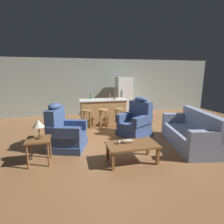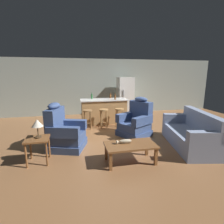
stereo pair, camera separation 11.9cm
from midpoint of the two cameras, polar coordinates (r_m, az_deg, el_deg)
The scene contains 17 objects.
ground_plane at distance 5.70m, azimuth 0.33°, elevation -7.18°, with size 12.00×12.00×0.00m.
back_wall at distance 8.47m, azimuth -4.38°, elevation 8.19°, with size 12.00×0.05×2.60m.
coffee_table at distance 3.88m, azimuth 6.91°, elevation -11.12°, with size 1.10×0.60×0.42m.
fish_figurine at distance 3.87m, azimuth 4.77°, elevation -9.55°, with size 0.34×0.10×0.10m.
couch at distance 5.14m, azimuth 25.05°, elevation -6.56°, with size 1.21×2.03×0.94m.
recliner_near_lamp at distance 4.68m, azimuth -14.67°, elevation -6.51°, with size 1.06×1.06×1.20m.
recliner_near_island at distance 5.56m, azimuth 8.43°, elevation -3.27°, with size 1.15×1.15×1.20m.
end_table at distance 4.10m, azimuth -22.39°, elevation -9.19°, with size 0.48×0.48×0.56m.
table_lamp at distance 4.00m, azimuth -22.44°, elevation -3.61°, with size 0.24×0.24×0.41m.
kitchen_island at distance 6.85m, azimuth -2.16°, elevation 0.29°, with size 1.80×0.70×0.95m.
bar_stool_left at distance 6.15m, azimuth -7.47°, elevation -1.25°, with size 0.32×0.32×0.68m.
bar_stool_middle at distance 6.22m, azimuth -2.16°, elevation -0.99°, with size 0.32×0.32×0.68m.
bar_stool_right at distance 6.35m, azimuth 2.99°, elevation -0.73°, with size 0.32×0.32×0.68m.
refrigerator at distance 8.22m, azimuth 4.72°, elevation 5.11°, with size 0.70×0.69×1.76m.
bottle_tall_green at distance 6.90m, azimuth -6.13°, elevation 5.06°, with size 0.07×0.07×0.24m.
bottle_short_amber at distance 6.62m, azimuth 1.52°, elevation 4.87°, with size 0.06×0.06×0.25m.
bottle_wine_dark at distance 7.06m, azimuth -0.04°, elevation 5.23°, with size 0.07×0.07×0.22m.
Camera 2 is at (-1.13, -5.26, 1.90)m, focal length 28.00 mm.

